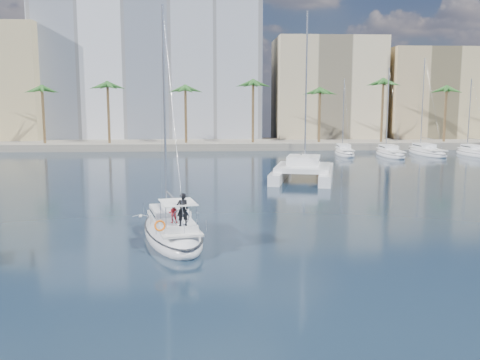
{
  "coord_description": "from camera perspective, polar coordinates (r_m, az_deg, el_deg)",
  "views": [
    {
      "loc": [
        -0.75,
        -34.0,
        8.53
      ],
      "look_at": [
        1.26,
        1.5,
        3.13
      ],
      "focal_mm": 40.0,
      "sensor_mm": 36.0,
      "label": 1
    }
  ],
  "objects": [
    {
      "name": "moored_yacht_b",
      "position": [
        84.01,
        15.71,
        2.48
      ],
      "size": [
        3.32,
        10.83,
        13.72
      ],
      "primitive_type": null,
      "rotation": [
        0.0,
        0.0,
        -0.02
      ],
      "color": "white",
      "rests_on": "ground"
    },
    {
      "name": "building_beige",
      "position": [
        106.47,
        9.21,
        9.31
      ],
      "size": [
        20.0,
        14.0,
        20.0
      ],
      "primitive_type": "cube",
      "color": "#C7B58F",
      "rests_on": "ground"
    },
    {
      "name": "palm_centre",
      "position": [
        91.02,
        -2.82,
        9.72
      ],
      "size": [
        3.6,
        3.6,
        12.3
      ],
      "color": "brown",
      "rests_on": "ground"
    },
    {
      "name": "palm_left",
      "position": [
        96.9,
        -23.62,
        8.95
      ],
      "size": [
        3.6,
        3.6,
        12.3
      ],
      "color": "brown",
      "rests_on": "ground"
    },
    {
      "name": "moored_yacht_c",
      "position": [
        88.17,
        19.29,
        2.59
      ],
      "size": [
        3.98,
        12.33,
        15.54
      ],
      "primitive_type": null,
      "rotation": [
        0.0,
        0.0,
        0.03
      ],
      "color": "white",
      "rests_on": "ground"
    },
    {
      "name": "catamaran",
      "position": [
        57.9,
        6.77,
        1.25
      ],
      "size": [
        8.95,
        13.39,
        17.85
      ],
      "rotation": [
        0.0,
        0.0,
        -0.25
      ],
      "color": "white",
      "rests_on": "ground"
    },
    {
      "name": "palm_right",
      "position": [
        97.43,
        17.89,
        9.25
      ],
      "size": [
        3.6,
        3.6,
        12.3
      ],
      "color": "brown",
      "rests_on": "ground"
    },
    {
      "name": "building_modern",
      "position": [
        107.73,
        -9.43,
        11.42
      ],
      "size": [
        42.0,
        16.0,
        28.0
      ],
      "primitive_type": "cube",
      "color": "silver",
      "rests_on": "ground"
    },
    {
      "name": "moored_yacht_d",
      "position": [
        89.08,
        23.65,
        2.41
      ],
      "size": [
        3.52,
        9.55,
        11.9
      ],
      "primitive_type": null,
      "rotation": [
        0.0,
        0.0,
        0.09
      ],
      "color": "white",
      "rests_on": "ground"
    },
    {
      "name": "ground",
      "position": [
        35.07,
        -1.93,
        -5.46
      ],
      "size": [
        160.0,
        160.0,
        0.0
      ],
      "primitive_type": "plane",
      "color": "black",
      "rests_on": "ground"
    },
    {
      "name": "quay",
      "position": [
        95.34,
        -2.79,
        3.85
      ],
      "size": [
        120.0,
        14.0,
        1.2
      ],
      "primitive_type": "cube",
      "color": "gray",
      "rests_on": "ground"
    },
    {
      "name": "building_tan_right",
      "position": [
        110.6,
        19.71,
        8.37
      ],
      "size": [
        18.0,
        12.0,
        18.0
      ],
      "primitive_type": "cube",
      "color": "tan",
      "rests_on": "ground"
    },
    {
      "name": "seagull",
      "position": [
        37.7,
        -10.55,
        -3.79
      ],
      "size": [
        1.1,
        0.47,
        0.2
      ],
      "color": "silver",
      "rests_on": "ground"
    },
    {
      "name": "moored_yacht_a",
      "position": [
        84.06,
        11.07,
        2.64
      ],
      "size": [
        3.37,
        9.52,
        11.9
      ],
      "primitive_type": null,
      "rotation": [
        0.0,
        0.0,
        -0.07
      ],
      "color": "white",
      "rests_on": "ground"
    },
    {
      "name": "main_sloop",
      "position": [
        33.28,
        -7.23,
        -5.41
      ],
      "size": [
        5.46,
        10.59,
        15.04
      ],
      "rotation": [
        0.0,
        0.0,
        0.23
      ],
      "color": "white",
      "rests_on": "ground"
    }
  ]
}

